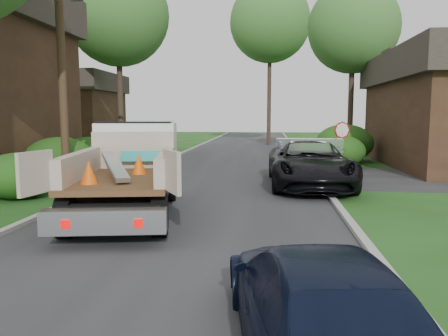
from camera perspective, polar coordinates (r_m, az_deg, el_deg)
ground at (r=11.03m, az=-4.94°, el=-7.57°), size 120.00×120.00×0.00m
road at (r=20.77m, az=0.23°, el=-0.67°), size 8.00×90.00×0.02m
curb_left at (r=21.56m, az=-10.68°, el=-0.36°), size 0.20×90.00×0.12m
curb_right at (r=20.77m, az=11.56°, el=-0.66°), size 0.20×90.00×0.12m
stop_sign at (r=19.77m, az=15.14°, el=3.86°), size 0.71×0.32×2.48m
utility_pole at (r=17.36m, az=-20.49°, el=14.51°), size 2.42×1.25×10.00m
house_left_far at (r=36.01m, az=-19.82°, el=7.01°), size 7.56×7.56×6.00m
hedge_left_a at (r=15.93m, az=-25.29°, el=-0.92°), size 2.34×2.34×1.53m
hedge_left_b at (r=19.10m, az=-20.68°, el=1.02°), size 2.86×2.86×1.87m
hedge_left_c at (r=22.39m, az=-17.37°, el=1.74°), size 2.60×2.60×1.70m
hedge_right_a at (r=23.87m, az=14.97°, el=2.13°), size 2.60×2.60×1.70m
hedge_right_b at (r=26.91m, az=15.46°, el=3.18°), size 3.38×3.38×2.21m
tree_left_far at (r=29.75m, az=-13.68°, el=18.83°), size 6.40×6.40×12.20m
tree_right_far at (r=31.50m, az=16.54°, el=17.14°), size 6.00×6.00×11.50m
tree_center_far at (r=41.31m, az=6.04°, el=18.40°), size 7.20×7.20×14.60m
flatbed_truck at (r=13.23m, az=-11.84°, el=0.86°), size 3.88×7.11×2.56m
black_pickup at (r=17.15m, az=11.11°, el=0.59°), size 3.14×6.54×1.80m
navy_suv at (r=5.26m, az=12.15°, el=-16.78°), size 2.45×4.77×1.32m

